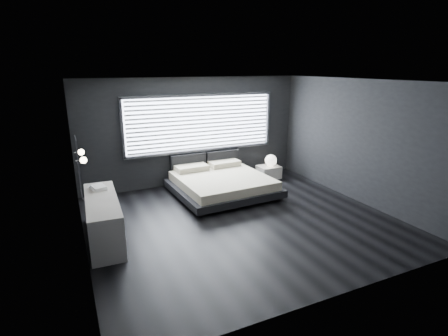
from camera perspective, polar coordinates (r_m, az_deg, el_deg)
name	(u,v)px	position (r m, az deg, el deg)	size (l,w,h in m)	color
room	(242,155)	(6.84, 2.99, 2.20)	(6.04, 6.00, 2.80)	black
window	(202,123)	(9.29, -3.69, 7.28)	(4.14, 0.09, 1.52)	white
headboard	(206,162)	(9.48, -3.00, 1.05)	(1.96, 0.16, 0.52)	black
sconce_near	(83,160)	(6.09, -21.99, 1.19)	(0.18, 0.11, 0.11)	silver
sconce_far	(81,152)	(6.68, -22.31, 2.40)	(0.18, 0.11, 0.11)	silver
wall_art_upper	(77,154)	(5.45, -22.83, 2.13)	(0.01, 0.48, 0.48)	#47474C
wall_art_lower	(80,180)	(5.81, -22.44, -1.82)	(0.01, 0.48, 0.48)	#47474C
bed	(222,183)	(8.65, -0.39, -2.47)	(2.42, 2.32, 0.60)	black
nightstand	(269,172)	(10.00, 7.32, -0.63)	(0.59, 0.49, 0.34)	silver
orb_lamp	(271,160)	(9.91, 7.65, 1.23)	(0.33, 0.33, 0.33)	white
dresser	(104,219)	(6.78, -19.07, -7.85)	(0.64, 1.99, 0.79)	silver
book_stack	(98,188)	(7.13, -19.84, -3.02)	(0.32, 0.39, 0.07)	white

